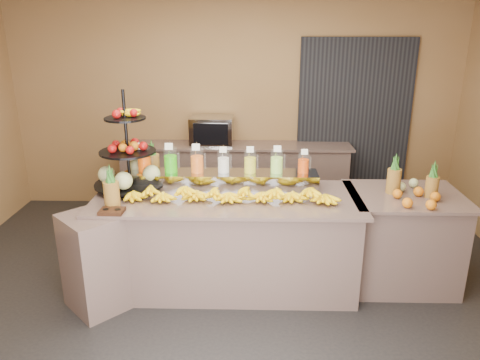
{
  "coord_description": "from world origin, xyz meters",
  "views": [
    {
      "loc": [
        0.22,
        -3.8,
        2.5
      ],
      "look_at": [
        0.12,
        0.3,
        1.1
      ],
      "focal_mm": 35.0,
      "sensor_mm": 36.0,
      "label": 1
    }
  ],
  "objects_px": {
    "banana_heap": "(230,192)",
    "condiment_caddy": "(112,211)",
    "pitcher_tray": "(224,179)",
    "right_fruit_pile": "(413,191)",
    "oven_warmer": "(212,131)",
    "fruit_stand": "(134,165)"
  },
  "relations": [
    {
      "from": "condiment_caddy",
      "to": "right_fruit_pile",
      "type": "xyz_separation_m",
      "value": [
        2.69,
        0.41,
        0.06
      ]
    },
    {
      "from": "pitcher_tray",
      "to": "oven_warmer",
      "type": "distance_m",
      "value": 1.69
    },
    {
      "from": "right_fruit_pile",
      "to": "oven_warmer",
      "type": "distance_m",
      "value": 2.82
    },
    {
      "from": "oven_warmer",
      "to": "pitcher_tray",
      "type": "bearing_deg",
      "value": -79.65
    },
    {
      "from": "banana_heap",
      "to": "right_fruit_pile",
      "type": "relative_size",
      "value": 4.54
    },
    {
      "from": "banana_heap",
      "to": "condiment_caddy",
      "type": "distance_m",
      "value": 1.06
    },
    {
      "from": "condiment_caddy",
      "to": "right_fruit_pile",
      "type": "relative_size",
      "value": 0.46
    },
    {
      "from": "banana_heap",
      "to": "oven_warmer",
      "type": "xyz_separation_m",
      "value": [
        -0.33,
        2.03,
        0.11
      ]
    },
    {
      "from": "condiment_caddy",
      "to": "right_fruit_pile",
      "type": "bearing_deg",
      "value": 8.62
    },
    {
      "from": "pitcher_tray",
      "to": "oven_warmer",
      "type": "bearing_deg",
      "value": 98.63
    },
    {
      "from": "fruit_stand",
      "to": "right_fruit_pile",
      "type": "height_order",
      "value": "fruit_stand"
    },
    {
      "from": "pitcher_tray",
      "to": "right_fruit_pile",
      "type": "bearing_deg",
      "value": -9.2
    },
    {
      "from": "banana_heap",
      "to": "right_fruit_pile",
      "type": "distance_m",
      "value": 1.7
    },
    {
      "from": "right_fruit_pile",
      "to": "oven_warmer",
      "type": "bearing_deg",
      "value": 135.97
    },
    {
      "from": "banana_heap",
      "to": "condiment_caddy",
      "type": "height_order",
      "value": "banana_heap"
    },
    {
      "from": "condiment_caddy",
      "to": "pitcher_tray",
      "type": "bearing_deg",
      "value": 36.98
    },
    {
      "from": "pitcher_tray",
      "to": "condiment_caddy",
      "type": "xyz_separation_m",
      "value": [
        -0.92,
        -0.7,
        -0.06
      ]
    },
    {
      "from": "banana_heap",
      "to": "right_fruit_pile",
      "type": "bearing_deg",
      "value": 2.42
    },
    {
      "from": "fruit_stand",
      "to": "right_fruit_pile",
      "type": "distance_m",
      "value": 2.65
    },
    {
      "from": "banana_heap",
      "to": "oven_warmer",
      "type": "distance_m",
      "value": 2.06
    },
    {
      "from": "pitcher_tray",
      "to": "condiment_caddy",
      "type": "bearing_deg",
      "value": -143.02
    },
    {
      "from": "fruit_stand",
      "to": "condiment_caddy",
      "type": "relative_size",
      "value": 4.71
    }
  ]
}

